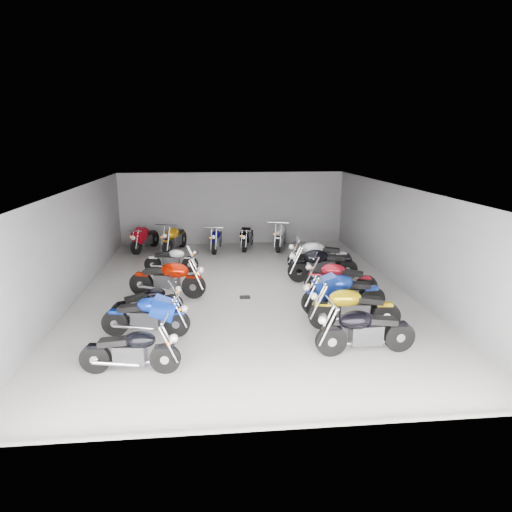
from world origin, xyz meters
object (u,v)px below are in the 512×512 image
object	(u,v)px
motorcycle_back_a	(145,238)
motorcycle_right_a	(365,330)
drain_grate	(245,297)
motorcycle_left_b	(147,316)
motorcycle_right_c	(343,294)
motorcycle_right_f	(319,256)
motorcycle_back_b	(174,239)
motorcycle_left_d	(168,279)
motorcycle_right_d	(340,279)
motorcycle_back_e	(280,236)
motorcycle_left_c	(149,303)
motorcycle_back_d	(247,238)
motorcycle_back_c	(217,239)
motorcycle_left_f	(172,260)
motorcycle_right_b	(353,308)
motorcycle_right_e	(322,264)

from	to	relation	value
motorcycle_back_a	motorcycle_right_a	bearing A→B (deg)	141.18
drain_grate	motorcycle_left_b	bearing A→B (deg)	-135.13
motorcycle_left_b	motorcycle_back_a	distance (m)	8.98
motorcycle_right_c	motorcycle_right_f	bearing A→B (deg)	-8.63
motorcycle_back_b	motorcycle_right_f	bearing A→B (deg)	165.24
motorcycle_left_d	motorcycle_right_d	size ratio (longest dim) A/B	1.10
motorcycle_back_a	motorcycle_back_e	bearing A→B (deg)	-161.12
motorcycle_left_c	motorcycle_left_d	size ratio (longest dim) A/B	0.79
motorcycle_right_d	motorcycle_back_d	world-z (taller)	motorcycle_right_d
motorcycle_left_c	motorcycle_back_c	size ratio (longest dim) A/B	0.88
motorcycle_left_c	motorcycle_left_f	size ratio (longest dim) A/B	0.95
motorcycle_right_d	motorcycle_back_c	size ratio (longest dim) A/B	1.02
motorcycle_right_f	drain_grate	bearing A→B (deg)	141.39
motorcycle_right_b	motorcycle_back_b	size ratio (longest dim) A/B	0.99
motorcycle_back_a	motorcycle_left_b	bearing A→B (deg)	118.39
drain_grate	motorcycle_left_b	size ratio (longest dim) A/B	0.15
motorcycle_right_c	motorcycle_left_f	bearing A→B (deg)	43.56
motorcycle_right_d	motorcycle_right_f	world-z (taller)	motorcycle_right_f
drain_grate	motorcycle_right_a	world-z (taller)	motorcycle_right_a
motorcycle_left_c	motorcycle_right_a	xyz separation A→B (m)	(4.99, -2.49, 0.08)
motorcycle_left_b	motorcycle_left_c	bearing A→B (deg)	-166.99
drain_grate	motorcycle_left_f	xyz separation A→B (m)	(-2.38, 2.94, 0.45)
motorcycle_back_d	motorcycle_back_e	bearing A→B (deg)	-168.25
motorcycle_left_d	motorcycle_right_f	world-z (taller)	motorcycle_left_d
motorcycle_left_c	motorcycle_back_b	distance (m)	7.47
motorcycle_right_e	motorcycle_back_a	world-z (taller)	motorcycle_right_e
motorcycle_left_c	motorcycle_right_f	distance (m)	6.86
motorcycle_left_d	motorcycle_right_c	bearing A→B (deg)	83.79
motorcycle_back_a	motorcycle_right_d	bearing A→B (deg)	156.29
motorcycle_left_b	motorcycle_right_e	world-z (taller)	motorcycle_right_e
motorcycle_back_b	drain_grate	bearing A→B (deg)	130.03
motorcycle_left_d	motorcycle_right_a	world-z (taller)	motorcycle_left_d
motorcycle_left_b	motorcycle_left_f	bearing A→B (deg)	-173.81
motorcycle_back_c	motorcycle_right_e	bearing A→B (deg)	135.42
motorcycle_right_a	motorcycle_back_a	distance (m)	11.99
motorcycle_back_c	motorcycle_right_f	bearing A→B (deg)	145.60
motorcycle_right_b	motorcycle_right_f	bearing A→B (deg)	2.13
motorcycle_left_d	motorcycle_right_d	distance (m)	5.16
motorcycle_left_b	motorcycle_back_c	bearing A→B (deg)	176.12
motorcycle_back_b	motorcycle_back_c	distance (m)	1.77
drain_grate	motorcycle_back_d	distance (m)	6.34
motorcycle_back_c	drain_grate	bearing A→B (deg)	106.09
motorcycle_left_f	motorcycle_right_a	xyz separation A→B (m)	(4.73, -6.88, 0.08)
drain_grate	motorcycle_left_f	world-z (taller)	motorcycle_left_f
drain_grate	motorcycle_back_e	bearing A→B (deg)	72.07
motorcycle_right_a	motorcycle_back_b	bearing A→B (deg)	23.15
motorcycle_right_e	motorcycle_back_e	xyz separation A→B (m)	(-0.67, 4.80, -0.00)
motorcycle_back_c	motorcycle_right_b	bearing A→B (deg)	119.61
motorcycle_left_f	motorcycle_right_d	xyz separation A→B (m)	(5.25, -3.03, 0.07)
motorcycle_back_c	motorcycle_back_a	bearing A→B (deg)	3.44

